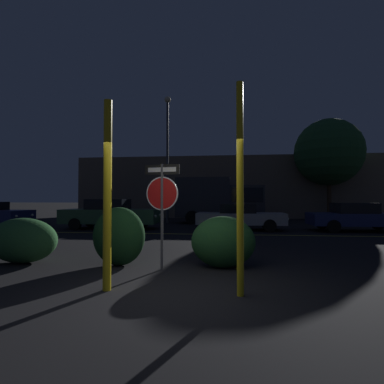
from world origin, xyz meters
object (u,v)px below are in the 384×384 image
street_lamp (167,145)px  tree_0 (329,152)px  stop_sign (162,195)px  delivery_truck (220,199)px  yellow_pole_left (107,194)px  passing_car_1 (111,214)px  passing_car_3 (356,217)px  passing_car_2 (240,217)px  hedge_bush_1 (119,236)px  hedge_bush_0 (23,240)px  yellow_pole_right (240,188)px  hedge_bush_2 (223,242)px

street_lamp → tree_0: size_ratio=1.10×
stop_sign → delivery_truck: size_ratio=0.42×
yellow_pole_left → tree_0: tree_0 is taller
passing_car_1 → delivery_truck: size_ratio=0.91×
stop_sign → passing_car_3: (7.61, 8.74, -0.94)m
tree_0 → stop_sign: bearing=-118.1°
passing_car_2 → hedge_bush_1: bearing=-18.6°
stop_sign → passing_car_2: size_ratio=0.52×
hedge_bush_0 → delivery_truck: (4.54, 12.60, 1.03)m
yellow_pole_left → stop_sign: bearing=68.6°
yellow_pole_right → passing_car_1: (-6.22, 10.23, -0.95)m
hedge_bush_0 → passing_car_2: (5.59, 8.46, 0.12)m
passing_car_2 → passing_car_3: (5.52, -0.03, 0.03)m
passing_car_1 → tree_0: (13.73, 8.48, 4.32)m
yellow_pole_right → tree_0: (7.51, 18.70, 3.37)m
hedge_bush_1 → delivery_truck: delivery_truck is taller
hedge_bush_0 → tree_0: size_ratio=0.22×
yellow_pole_left → hedge_bush_1: yellow_pole_left is taller
hedge_bush_0 → delivery_truck: size_ratio=0.31×
hedge_bush_1 → street_lamp: (-1.37, 12.72, 4.47)m
yellow_pole_right → tree_0: 20.43m
yellow_pole_right → hedge_bush_1: size_ratio=2.54×
stop_sign → tree_0: tree_0 is taller
stop_sign → hedge_bush_1: 1.47m
stop_sign → hedge_bush_1: stop_sign is taller
yellow_pole_left → delivery_truck: 14.56m
passing_car_2 → passing_car_3: 5.52m
stop_sign → passing_car_2: (2.09, 8.77, -0.97)m
hedge_bush_0 → passing_car_2: passing_car_2 is taller
yellow_pole_left → hedge_bush_0: 3.60m
tree_0 → passing_car_2: bearing=-130.1°
hedge_bush_0 → hedge_bush_1: bearing=-0.4°
yellow_pole_left → hedge_bush_2: 2.92m
yellow_pole_right → delivery_truck: size_ratio=0.62×
passing_car_3 → stop_sign: bearing=-39.9°
hedge_bush_1 → tree_0: tree_0 is taller
stop_sign → delivery_truck: (1.04, 12.91, -0.06)m
passing_car_1 → tree_0: bearing=120.4°
stop_sign → hedge_bush_2: stop_sign is taller
hedge_bush_1 → passing_car_3: size_ratio=0.30×
hedge_bush_1 → delivery_truck: bearing=80.5°
stop_sign → street_lamp: bearing=109.8°
street_lamp → tree_0: bearing=19.5°
passing_car_2 → passing_car_1: bearing=-87.0°
passing_car_2 → stop_sign: bearing=-11.5°
passing_car_3 → tree_0: bearing=170.9°
delivery_truck → tree_0: bearing=119.0°
passing_car_1 → passing_car_3: bearing=89.1°
hedge_bush_0 → passing_car_1: bearing=97.6°
tree_0 → passing_car_1: bearing=-148.3°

